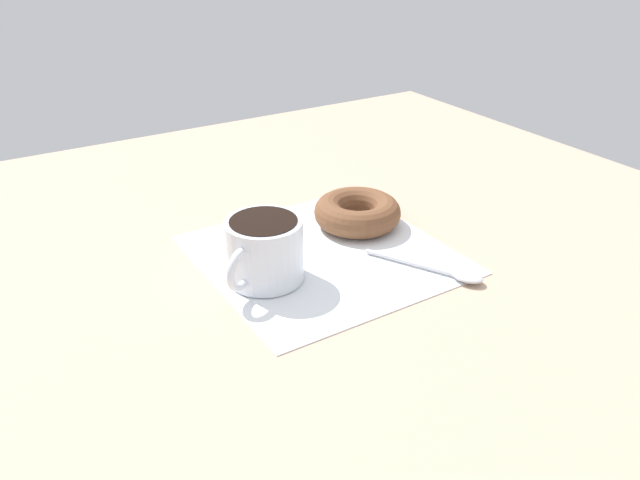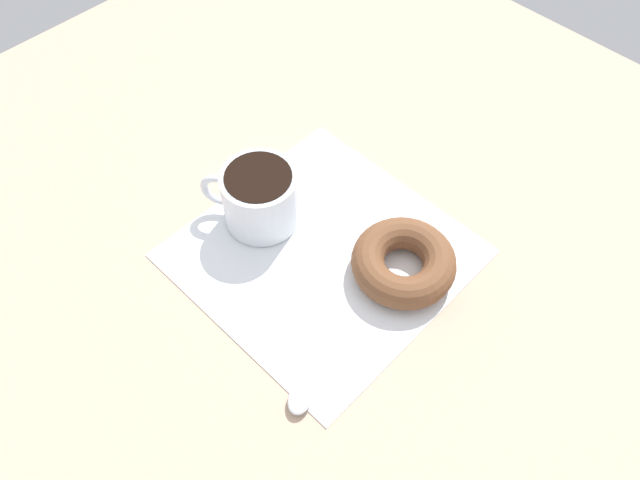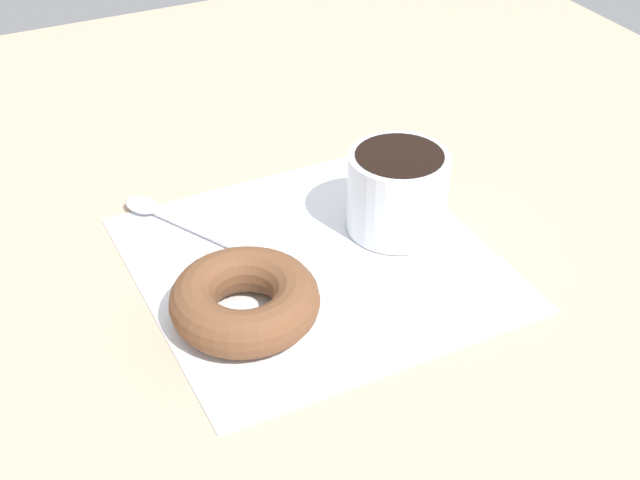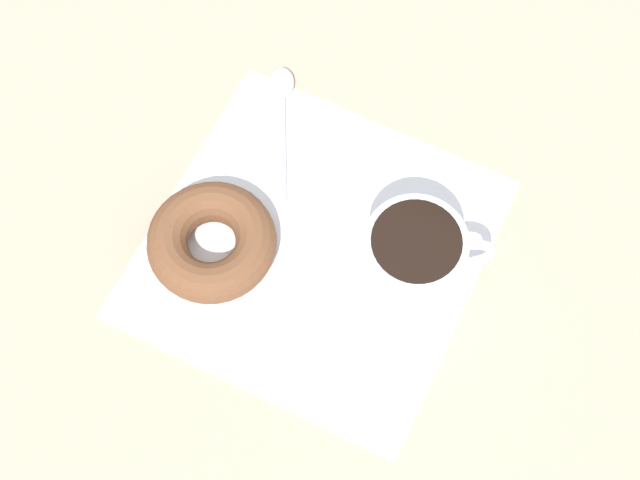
# 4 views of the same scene
# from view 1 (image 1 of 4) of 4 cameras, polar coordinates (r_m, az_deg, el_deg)

# --- Properties ---
(ground_plane) EXTENTS (1.20, 1.20, 0.02)m
(ground_plane) POSITION_cam_1_polar(r_m,az_deg,el_deg) (0.77, 1.43, -2.95)
(ground_plane) COLOR tan
(napkin) EXTENTS (0.29, 0.29, 0.00)m
(napkin) POSITION_cam_1_polar(r_m,az_deg,el_deg) (0.78, -0.00, -1.40)
(napkin) COLOR white
(napkin) RESTS_ON ground_plane
(coffee_cup) EXTENTS (0.09, 0.11, 0.07)m
(coffee_cup) POSITION_cam_1_polar(r_m,az_deg,el_deg) (0.71, -5.16, -0.84)
(coffee_cup) COLOR silver
(coffee_cup) RESTS_ON napkin
(donut) EXTENTS (0.12, 0.12, 0.04)m
(donut) POSITION_cam_1_polar(r_m,az_deg,el_deg) (0.84, 3.44, 2.57)
(donut) COLOR brown
(donut) RESTS_ON napkin
(spoon) EXTENTS (0.14, 0.08, 0.01)m
(spoon) POSITION_cam_1_polar(r_m,az_deg,el_deg) (0.75, 11.69, -2.89)
(spoon) COLOR silver
(spoon) RESTS_ON napkin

